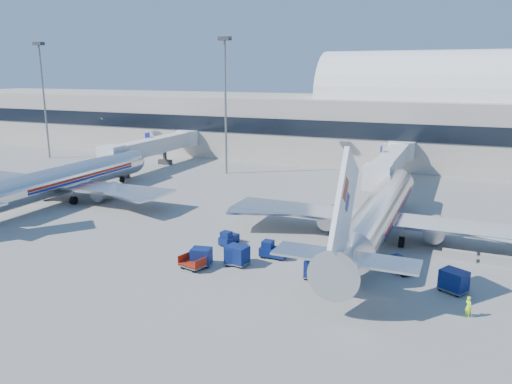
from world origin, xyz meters
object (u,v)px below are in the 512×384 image
at_px(airliner_mid, 62,180).
at_px(barrier_mid, 498,260).
at_px(mast_far_west, 43,83).
at_px(cart_solo_near, 316,269).
at_px(cart_train_a, 236,256).
at_px(cart_solo_far, 454,281).
at_px(tug_right, 399,265).
at_px(cart_train_c, 201,256).
at_px(tug_left, 228,238).
at_px(cart_train_b, 237,255).
at_px(mast_west, 225,86).
at_px(cart_open_red, 193,265).
at_px(jetbridge_mid, 158,145).
at_px(ramp_worker, 468,306).
at_px(jetbridge_near, 392,161).
at_px(tug_lead, 272,250).
at_px(barrier_near, 459,255).
at_px(airliner_main, 378,214).

relative_size(airliner_mid, barrier_mid, 12.42).
distance_m(mast_far_west, cart_solo_near, 77.90).
height_order(cart_train_a, cart_solo_far, cart_solo_far).
distance_m(cart_train_a, cart_solo_far, 18.45).
bearing_deg(tug_right, cart_train_c, -126.61).
bearing_deg(mast_far_west, tug_left, -30.05).
relative_size(cart_train_b, cart_train_c, 1.08).
bearing_deg(tug_right, mast_west, 170.75).
xyz_separation_m(cart_train_a, cart_open_red, (-3.18, -2.39, -0.46)).
distance_m(barrier_mid, cart_train_c, 26.95).
bearing_deg(tug_right, tug_left, -146.59).
distance_m(jetbridge_mid, ramp_worker, 66.96).
height_order(jetbridge_near, ramp_worker, jetbridge_near).
xyz_separation_m(airliner_mid, jetbridge_mid, (-2.40, 26.30, 1.00)).
bearing_deg(jetbridge_mid, ramp_worker, -37.20).
bearing_deg(tug_lead, jetbridge_near, 79.90).
distance_m(cart_train_c, cart_open_red, 1.20).
bearing_deg(tug_lead, cart_solo_near, -31.78).
relative_size(jetbridge_near, mast_far_west, 1.22).
distance_m(airliner_mid, barrier_near, 50.12).
bearing_deg(mast_west, cart_solo_far, -43.34).
relative_size(jetbridge_mid, cart_solo_near, 13.44).
height_order(airliner_main, tug_lead, airliner_main).
height_order(barrier_mid, cart_train_b, cart_train_b).
relative_size(airliner_mid, cart_solo_near, 18.21).
bearing_deg(airliner_mid, mast_west, 64.79).
xyz_separation_m(tug_lead, cart_open_red, (-5.54, -5.37, -0.32)).
distance_m(jetbridge_mid, mast_far_west, 27.82).
bearing_deg(airliner_main, mast_far_west, 159.99).
distance_m(tug_lead, cart_train_c, 6.76).
height_order(tug_lead, cart_solo_near, cart_solo_near).
xyz_separation_m(cart_solo_far, cart_open_red, (-21.57, -4.01, -0.55)).
bearing_deg(cart_open_red, airliner_mid, 167.13).
distance_m(airliner_main, barrier_mid, 11.84).
relative_size(tug_lead, cart_open_red, 1.02).
xyz_separation_m(mast_west, cart_train_c, (16.51, -38.57, -13.92)).
relative_size(barrier_near, cart_open_red, 1.22).
xyz_separation_m(airliner_mid, cart_open_red, (28.19, -14.13, -2.51)).
bearing_deg(barrier_near, tug_right, -132.10).
height_order(jetbridge_near, cart_train_a, jetbridge_near).
distance_m(mast_far_west, ramp_worker, 89.38).
distance_m(barrier_mid, tug_lead, 20.56).
distance_m(jetbridge_near, cart_open_red, 42.16).
relative_size(tug_left, cart_open_red, 0.98).
height_order(barrier_mid, tug_right, tug_right).
bearing_deg(mast_west, cart_train_a, -62.52).
bearing_deg(tug_lead, tug_left, 161.99).
height_order(jetbridge_near, tug_lead, jetbridge_near).
height_order(tug_right, cart_open_red, tug_right).
height_order(airliner_main, cart_train_b, airliner_main).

